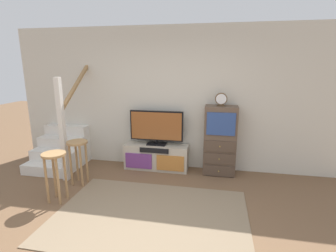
% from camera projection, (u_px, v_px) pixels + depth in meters
% --- Properties ---
extents(ground_plane, '(20.00, 20.00, 0.00)m').
position_uv_depth(ground_plane, '(137.00, 246.00, 2.91)').
color(ground_plane, brown).
extents(back_wall, '(6.40, 0.12, 2.70)m').
position_uv_depth(back_wall, '(174.00, 99.00, 4.93)').
color(back_wall, beige).
rests_on(back_wall, ground_plane).
extents(area_rug, '(2.60, 1.80, 0.01)m').
position_uv_depth(area_rug, '(151.00, 215.00, 3.48)').
color(area_rug, '#847056').
rests_on(area_rug, ground_plane).
extents(media_console, '(1.23, 0.38, 0.49)m').
position_uv_depth(media_console, '(156.00, 157.00, 4.99)').
color(media_console, '#BCB29E').
rests_on(media_console, ground_plane).
extents(television, '(1.03, 0.22, 0.66)m').
position_uv_depth(television, '(156.00, 127.00, 4.88)').
color(television, black).
rests_on(television, media_console).
extents(side_cabinet, '(0.58, 0.38, 1.28)m').
position_uv_depth(side_cabinet, '(220.00, 141.00, 4.69)').
color(side_cabinet, brown).
rests_on(side_cabinet, ground_plane).
extents(desk_clock, '(0.21, 0.08, 0.24)m').
position_uv_depth(desk_clock, '(221.00, 100.00, 4.50)').
color(desk_clock, '#4C3823').
rests_on(desk_clock, side_cabinet).
extents(staircase, '(1.00, 1.36, 2.20)m').
position_uv_depth(staircase, '(66.00, 145.00, 5.34)').
color(staircase, silver).
rests_on(staircase, ground_plane).
extents(bar_stool_near, '(0.34, 0.34, 0.76)m').
position_uv_depth(bar_stool_near, '(55.00, 166.00, 3.73)').
color(bar_stool_near, '#A37A4C').
rests_on(bar_stool_near, ground_plane).
extents(bar_stool_far, '(0.34, 0.34, 0.76)m').
position_uv_depth(bar_stool_far, '(78.00, 153.00, 4.30)').
color(bar_stool_far, '#A37A4C').
rests_on(bar_stool_far, ground_plane).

